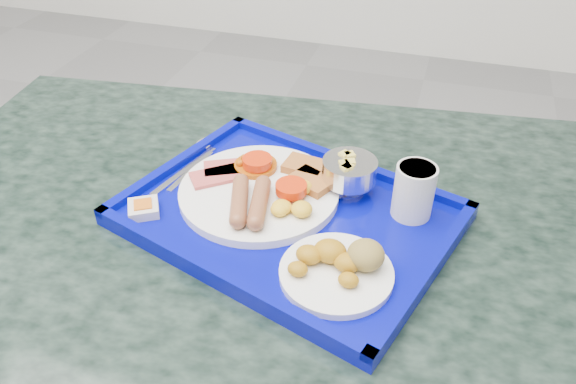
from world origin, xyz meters
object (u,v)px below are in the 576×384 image
Objects in this scene: main_plate at (263,189)px; table at (279,318)px; fruit_bowl at (349,171)px; bread_plate at (340,265)px; juice_cup at (414,190)px; tray at (288,216)px.

table is at bearing -51.41° from main_plate.
table is at bearing -129.68° from fruit_bowl.
bread_plate reaches higher than table.
table is 5.40× the size of main_plate.
table is 0.28m from bread_plate.
fruit_bowl is 1.02× the size of juice_cup.
main_plate is at bearing -173.93° from juice_cup.
juice_cup is at bearing 21.59° from table.
juice_cup reaches higher than main_plate.
table is at bearing -158.41° from juice_cup.
fruit_bowl is at bearing 98.79° from bread_plate.
tray is at bearing -30.00° from main_plate.
main_plate is (-0.05, 0.03, 0.02)m from tray.
table is 0.22m from tray.
bread_plate reaches higher than tray.
main_plate is at bearing 150.00° from tray.
juice_cup is at bearing 64.65° from bread_plate.
tray is (0.01, 0.02, 0.22)m from table.
main_plate is at bearing 139.26° from bread_plate.
fruit_bowl reaches higher than tray.
fruit_bowl is at bearing 50.32° from table.
juice_cup is (0.23, 0.02, 0.03)m from main_plate.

